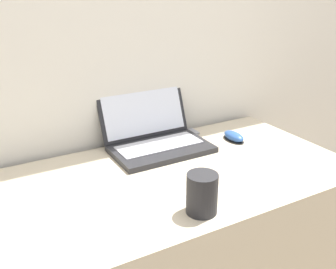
{
  "coord_description": "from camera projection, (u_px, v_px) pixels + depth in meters",
  "views": [
    {
      "loc": [
        -0.53,
        -0.65,
        1.33
      ],
      "look_at": [
        0.09,
        0.43,
        0.83
      ],
      "focal_mm": 42.0,
      "sensor_mm": 36.0,
      "label": 1
    }
  ],
  "objects": [
    {
      "name": "wall_back",
      "position": [
        113.0,
        4.0,
        1.34
      ],
      "size": [
        7.0,
        0.04,
        2.5
      ],
      "color": "silver",
      "rests_on": "ground_plane"
    },
    {
      "name": "laptop",
      "position": [
        154.0,
        133.0,
        1.44
      ],
      "size": [
        0.35,
        0.3,
        0.23
      ],
      "color": "#232326",
      "rests_on": "desk"
    },
    {
      "name": "usb_stick",
      "position": [
        193.0,
        131.0,
        1.59
      ],
      "size": [
        0.02,
        0.06,
        0.01
      ],
      "color": "#99999E",
      "rests_on": "desk"
    },
    {
      "name": "computer_mouse",
      "position": [
        234.0,
        137.0,
        1.51
      ],
      "size": [
        0.06,
        0.11,
        0.03
      ],
      "color": "black",
      "rests_on": "desk"
    },
    {
      "name": "drink_cup",
      "position": [
        202.0,
        193.0,
        1.03
      ],
      "size": [
        0.08,
        0.08,
        0.11
      ],
      "color": "#232326",
      "rests_on": "desk"
    }
  ]
}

